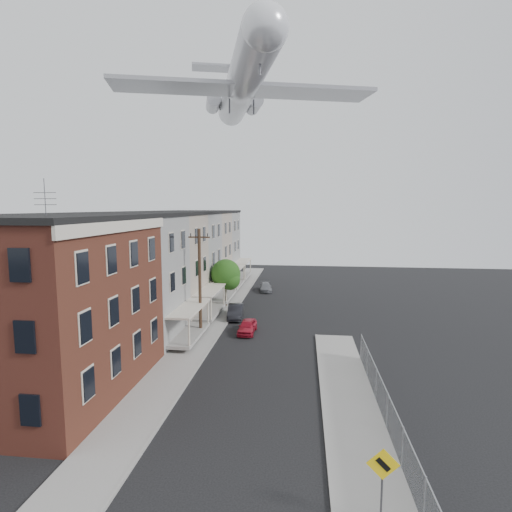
{
  "coord_description": "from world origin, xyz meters",
  "views": [
    {
      "loc": [
        2.87,
        -13.74,
        10.71
      ],
      "look_at": [
        0.35,
        7.35,
        8.12
      ],
      "focal_mm": 28.0,
      "sensor_mm": 36.0,
      "label": 1
    }
  ],
  "objects_px": {
    "warning_sign": "(383,474)",
    "airplane": "(242,85)",
    "street_tree": "(227,275)",
    "car_far": "(266,287)",
    "utility_pole": "(200,281)",
    "car_near": "(247,326)",
    "car_mid": "(235,311)"
  },
  "relations": [
    {
      "from": "warning_sign",
      "to": "airplane",
      "type": "xyz_separation_m",
      "value": [
        -8.35,
        23.88,
        19.66
      ]
    },
    {
      "from": "street_tree",
      "to": "airplane",
      "type": "xyz_separation_m",
      "value": [
        2.53,
        -5.07,
        18.1
      ]
    },
    {
      "from": "street_tree",
      "to": "car_far",
      "type": "distance_m",
      "value": 9.69
    },
    {
      "from": "utility_pole",
      "to": "street_tree",
      "type": "distance_m",
      "value": 10.0
    },
    {
      "from": "car_near",
      "to": "airplane",
      "type": "xyz_separation_m",
      "value": [
        -0.95,
        3.74,
        20.96
      ]
    },
    {
      "from": "car_mid",
      "to": "car_far",
      "type": "bearing_deg",
      "value": 75.96
    },
    {
      "from": "car_mid",
      "to": "warning_sign",
      "type": "bearing_deg",
      "value": -75.86
    },
    {
      "from": "car_mid",
      "to": "airplane",
      "type": "relative_size",
      "value": 0.16
    },
    {
      "from": "utility_pole",
      "to": "car_near",
      "type": "xyz_separation_m",
      "value": [
        3.8,
        1.11,
        -4.09
      ]
    },
    {
      "from": "street_tree",
      "to": "car_near",
      "type": "relative_size",
      "value": 1.52
    },
    {
      "from": "utility_pole",
      "to": "airplane",
      "type": "bearing_deg",
      "value": 59.53
    },
    {
      "from": "warning_sign",
      "to": "airplane",
      "type": "relative_size",
      "value": 0.11
    },
    {
      "from": "car_near",
      "to": "street_tree",
      "type": "bearing_deg",
      "value": 113.17
    },
    {
      "from": "car_far",
      "to": "street_tree",
      "type": "bearing_deg",
      "value": -119.13
    },
    {
      "from": "warning_sign",
      "to": "airplane",
      "type": "distance_m",
      "value": 32.04
    },
    {
      "from": "warning_sign",
      "to": "car_far",
      "type": "bearing_deg",
      "value": 101.23
    },
    {
      "from": "street_tree",
      "to": "car_far",
      "type": "bearing_deg",
      "value": 68.29
    },
    {
      "from": "car_near",
      "to": "airplane",
      "type": "bearing_deg",
      "value": 105.85
    },
    {
      "from": "warning_sign",
      "to": "airplane",
      "type": "bearing_deg",
      "value": 109.27
    },
    {
      "from": "warning_sign",
      "to": "car_mid",
      "type": "relative_size",
      "value": 0.69
    },
    {
      "from": "utility_pole",
      "to": "street_tree",
      "type": "height_order",
      "value": "utility_pole"
    },
    {
      "from": "airplane",
      "to": "car_mid",
      "type": "bearing_deg",
      "value": 138.27
    },
    {
      "from": "utility_pole",
      "to": "street_tree",
      "type": "xyz_separation_m",
      "value": [
        0.33,
        9.92,
        -1.22
      ]
    },
    {
      "from": "car_mid",
      "to": "car_far",
      "type": "xyz_separation_m",
      "value": [
        1.74,
        12.89,
        -0.14
      ]
    },
    {
      "from": "street_tree",
      "to": "warning_sign",
      "type": "bearing_deg",
      "value": -69.42
    },
    {
      "from": "car_near",
      "to": "car_mid",
      "type": "relative_size",
      "value": 0.85
    },
    {
      "from": "airplane",
      "to": "car_near",
      "type": "bearing_deg",
      "value": -75.8
    },
    {
      "from": "street_tree",
      "to": "car_near",
      "type": "bearing_deg",
      "value": -68.49
    },
    {
      "from": "warning_sign",
      "to": "car_near",
      "type": "bearing_deg",
      "value": 110.18
    },
    {
      "from": "warning_sign",
      "to": "utility_pole",
      "type": "bearing_deg",
      "value": 120.48
    },
    {
      "from": "car_mid",
      "to": "car_far",
      "type": "relative_size",
      "value": 1.11
    },
    {
      "from": "utility_pole",
      "to": "car_mid",
      "type": "relative_size",
      "value": 2.23
    }
  ]
}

